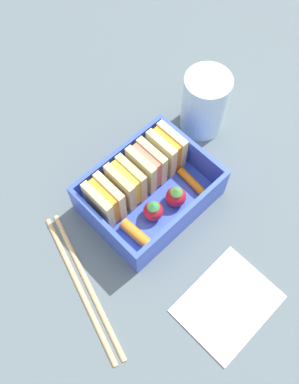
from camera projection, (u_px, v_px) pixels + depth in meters
The scene contains 14 objects.
ground_plane at pixel (150, 204), 61.06cm from camera, with size 120.00×120.00×2.00cm, color #515E64.
bento_tray at pixel (150, 199), 59.63cm from camera, with size 16.87×13.00×1.20cm, color blue.
bento_rim at pixel (150, 189), 56.91cm from camera, with size 16.87×13.00×4.87cm.
sandwich_left at pixel (105, 201), 55.37cm from camera, with size 3.02×5.04×6.20cm.
sandwich_center_left at pixel (126, 183), 56.54cm from camera, with size 3.02×5.04×6.20cm.
sandwich_center at pixel (147, 166), 57.72cm from camera, with size 3.02×5.04×6.20cm.
sandwich_center_right at pixel (166, 150), 58.89cm from camera, with size 3.02×5.04×6.20cm.
carrot_stick_left at pixel (136, 234), 55.84cm from camera, with size 1.52×1.52×4.68cm, color orange.
strawberry_far_left at pixel (153, 211), 56.55cm from camera, with size 2.70×2.70×3.30cm.
strawberry_left at pixel (176, 196), 57.43cm from camera, with size 2.81×2.81×3.41cm.
carrot_stick_far_left at pixel (192, 182), 59.52cm from camera, with size 1.09×1.09×5.06cm, color orange.
chopstick_pair at pixel (83, 285), 54.44cm from camera, with size 7.57×20.94×0.70cm.
drinking_glass at pixel (205, 103), 61.67cm from camera, with size 6.69×6.69×9.89cm, color silver.
folded_napkin at pixel (228, 304), 53.54cm from camera, with size 12.00×9.42×0.40cm, color silver.
Camera 1 is at (-17.96, -18.59, 54.34)cm, focal length 40.00 mm.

